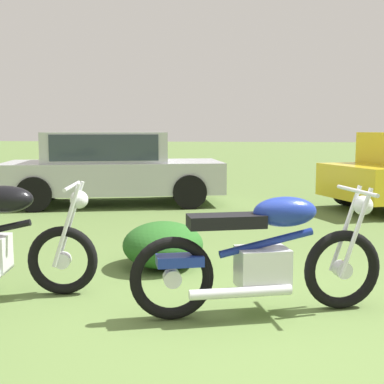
% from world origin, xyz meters
% --- Properties ---
extents(ground_plane, '(120.00, 120.00, 0.00)m').
position_xyz_m(ground_plane, '(0.00, 0.00, 0.00)').
color(ground_plane, '#567038').
extents(motorcycle_blue, '(2.00, 0.94, 1.02)m').
position_xyz_m(motorcycle_blue, '(0.02, 0.18, 0.48)').
color(motorcycle_blue, black).
rests_on(motorcycle_blue, ground).
extents(car_silver, '(4.54, 2.81, 1.43)m').
position_xyz_m(car_silver, '(-3.01, 5.85, 0.80)').
color(car_silver, '#B2B5BA').
rests_on(car_silver, ground).
extents(shrub_low, '(0.86, 0.93, 0.49)m').
position_xyz_m(shrub_low, '(-1.05, 1.44, 0.24)').
color(shrub_low, '#23591E').
rests_on(shrub_low, ground).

